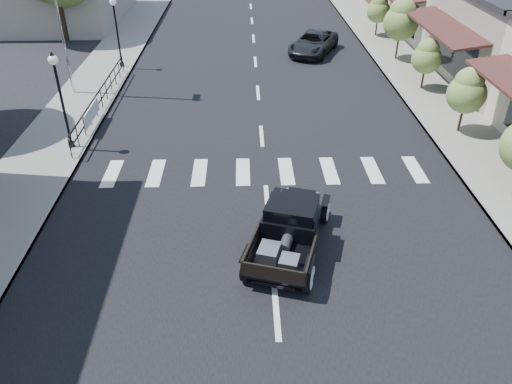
{
  "coord_description": "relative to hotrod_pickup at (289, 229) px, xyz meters",
  "views": [
    {
      "loc": [
        -0.75,
        -11.94,
        9.18
      ],
      "look_at": [
        -0.4,
        1.03,
        1.0
      ],
      "focal_mm": 35.0,
      "sensor_mm": 36.0,
      "label": 1
    }
  ],
  "objects": [
    {
      "name": "lamp_post_b",
      "position": [
        -8.11,
        6.55,
        1.29
      ],
      "size": [
        0.36,
        0.36,
        3.78
      ],
      "primitive_type": null,
      "color": "black",
      "rests_on": "sidewalk_left"
    },
    {
      "name": "banner",
      "position": [
        -7.73,
        8.55,
        -0.3
      ],
      "size": [
        0.04,
        2.2,
        0.6
      ],
      "primitive_type": null,
      "color": "silver",
      "rests_on": "sidewalk_left"
    },
    {
      "name": "sidewalk_left",
      "position": [
        -9.01,
        15.55,
        -0.68
      ],
      "size": [
        3.0,
        80.0,
        0.15
      ],
      "primitive_type": "cube",
      "color": "gray",
      "rests_on": "ground"
    },
    {
      "name": "lamp_post_c",
      "position": [
        -8.11,
        16.55,
        1.29
      ],
      "size": [
        0.36,
        0.36,
        3.78
      ],
      "primitive_type": null,
      "color": "black",
      "rests_on": "sidewalk_left"
    },
    {
      "name": "road",
      "position": [
        -0.51,
        15.55,
        -0.74
      ],
      "size": [
        14.0,
        80.0,
        0.02
      ],
      "primitive_type": "cube",
      "color": "black",
      "rests_on": "ground"
    },
    {
      "name": "railing",
      "position": [
        -7.81,
        10.55,
        -0.1
      ],
      "size": [
        0.08,
        10.0,
        1.0
      ],
      "primitive_type": null,
      "color": "black",
      "rests_on": "sidewalk_left"
    },
    {
      "name": "sidewalk_right",
      "position": [
        7.99,
        15.55,
        -0.68
      ],
      "size": [
        3.0,
        80.0,
        0.15
      ],
      "primitive_type": "cube",
      "color": "gray",
      "rests_on": "ground"
    },
    {
      "name": "storefront_far",
      "position": [
        14.49,
        22.55,
        1.5
      ],
      "size": [
        10.0,
        9.0,
        4.5
      ],
      "primitive_type": "cube",
      "color": "beige",
      "rests_on": "ground"
    },
    {
      "name": "hotrod_pickup",
      "position": [
        0.0,
        0.0,
        0.0
      ],
      "size": [
        3.18,
        4.73,
        1.5
      ],
      "primitive_type": null,
      "rotation": [
        0.0,
        0.0,
        -0.29
      ],
      "color": "black",
      "rests_on": "ground"
    },
    {
      "name": "small_tree_e",
      "position": [
        7.79,
        22.71,
        0.67
      ],
      "size": [
        1.53,
        1.53,
        2.55
      ],
      "primitive_type": null,
      "color": "olive",
      "rests_on": "sidewalk_right"
    },
    {
      "name": "small_tree_d",
      "position": [
        7.79,
        17.54,
        1.05
      ],
      "size": [
        1.98,
        1.98,
        3.31
      ],
      "primitive_type": null,
      "color": "olive",
      "rests_on": "sidewalk_right"
    },
    {
      "name": "second_car",
      "position": [
        3.09,
        19.16,
        -0.11
      ],
      "size": [
        3.84,
        5.08,
        1.28
      ],
      "primitive_type": "imported",
      "rotation": [
        0.0,
        0.0,
        -0.43
      ],
      "color": "black",
      "rests_on": "ground"
    },
    {
      "name": "small_tree_b",
      "position": [
        7.79,
        7.56,
        0.71
      ],
      "size": [
        1.57,
        1.57,
        2.62
      ],
      "primitive_type": null,
      "color": "olive",
      "rests_on": "sidewalk_right"
    },
    {
      "name": "small_tree_c",
      "position": [
        7.79,
        12.61,
        0.61
      ],
      "size": [
        1.45,
        1.45,
        2.42
      ],
      "primitive_type": null,
      "color": "olive",
      "rests_on": "sidewalk_right"
    },
    {
      "name": "ground",
      "position": [
        -0.51,
        0.55,
        -0.75
      ],
      "size": [
        120.0,
        120.0,
        0.0
      ],
      "primitive_type": "plane",
      "color": "black",
      "rests_on": "ground"
    },
    {
      "name": "road_markings",
      "position": [
        -0.51,
        10.55,
        -0.75
      ],
      "size": [
        12.0,
        60.0,
        0.06
      ],
      "primitive_type": null,
      "color": "silver",
      "rests_on": "ground"
    }
  ]
}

